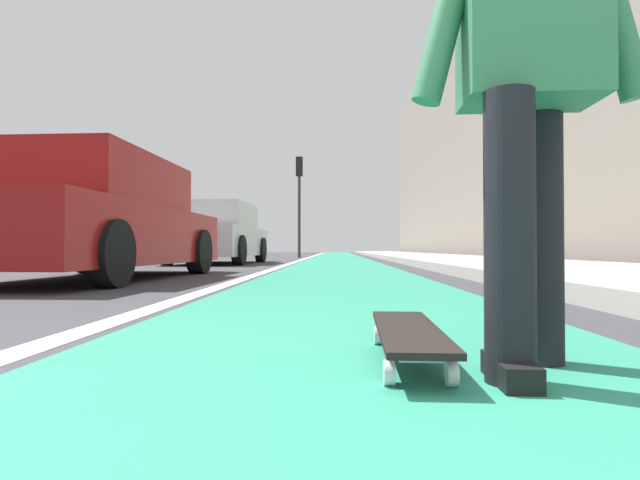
# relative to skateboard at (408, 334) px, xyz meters

# --- Properties ---
(ground_plane) EXTENTS (80.00, 80.00, 0.00)m
(ground_plane) POSITION_rel_skateboard_xyz_m (8.66, 0.17, -0.09)
(ground_plane) COLOR #38383D
(bike_lane_paint) EXTENTS (56.00, 2.14, 0.00)m
(bike_lane_paint) POSITION_rel_skateboard_xyz_m (22.66, 0.17, -0.09)
(bike_lane_paint) COLOR #288466
(bike_lane_paint) RESTS_ON ground
(lane_stripe_white) EXTENTS (52.00, 0.16, 0.01)m
(lane_stripe_white) POSITION_rel_skateboard_xyz_m (18.66, 1.39, -0.09)
(lane_stripe_white) COLOR silver
(lane_stripe_white) RESTS_ON ground
(sidewalk_curb) EXTENTS (52.00, 3.20, 0.15)m
(sidewalk_curb) POSITION_rel_skateboard_xyz_m (16.66, -2.95, -0.02)
(sidewalk_curb) COLOR #9E9B93
(sidewalk_curb) RESTS_ON ground
(building_facade) EXTENTS (40.00, 1.20, 11.84)m
(building_facade) POSITION_rel_skateboard_xyz_m (20.66, -5.68, 5.83)
(building_facade) COLOR gray
(building_facade) RESTS_ON ground
(skateboard) EXTENTS (0.85, 0.23, 0.11)m
(skateboard) POSITION_rel_skateboard_xyz_m (0.00, 0.00, 0.00)
(skateboard) COLOR white
(skateboard) RESTS_ON ground
(skater_person) EXTENTS (0.46, 0.72, 1.64)m
(skater_person) POSITION_rel_skateboard_xyz_m (-0.15, -0.35, 0.84)
(skater_person) COLOR black
(skater_person) RESTS_ON ground
(parked_car_near) EXTENTS (4.51, 2.06, 1.49)m
(parked_car_near) POSITION_rel_skateboard_xyz_m (4.43, 3.21, 0.63)
(parked_car_near) COLOR maroon
(parked_car_near) RESTS_ON ground
(parked_car_mid) EXTENTS (4.45, 1.98, 1.50)m
(parked_car_mid) POSITION_rel_skateboard_xyz_m (10.94, 3.21, 0.63)
(parked_car_mid) COLOR #B7B7BC
(parked_car_mid) RESTS_ON ground
(traffic_light) EXTENTS (0.33, 0.28, 4.21)m
(traffic_light) POSITION_rel_skateboard_xyz_m (19.38, 1.79, 2.82)
(traffic_light) COLOR #2D2D2D
(traffic_light) RESTS_ON ground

